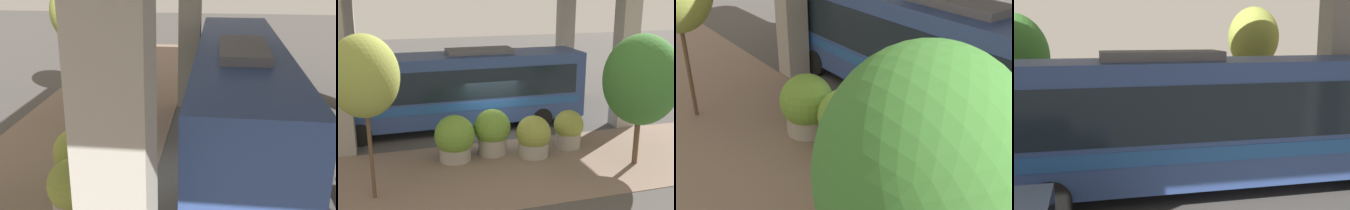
# 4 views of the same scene
# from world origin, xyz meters

# --- Properties ---
(ground_plane) EXTENTS (80.00, 80.00, 0.00)m
(ground_plane) POSITION_xyz_m (0.00, 0.00, 0.00)
(ground_plane) COLOR #474442
(ground_plane) RESTS_ON ground
(sidewalk_strip) EXTENTS (6.00, 40.00, 0.02)m
(sidewalk_strip) POSITION_xyz_m (-3.00, 0.00, 0.01)
(sidewalk_strip) COLOR #7A6656
(sidewalk_strip) RESTS_ON ground
(bus) EXTENTS (2.67, 12.54, 3.87)m
(bus) POSITION_xyz_m (2.38, 1.51, 2.09)
(bus) COLOR #334C8C
(bus) RESTS_ON ground
(fire_hydrant) EXTENTS (0.45, 0.22, 0.96)m
(fire_hydrant) POSITION_xyz_m (-0.73, -1.14, 0.49)
(fire_hydrant) COLOR gold
(fire_hydrant) RESTS_ON ground
(planter_front) EXTENTS (1.61, 1.61, 1.86)m
(planter_front) POSITION_xyz_m (-1.55, 2.21, 0.92)
(planter_front) COLOR #9E998E
(planter_front) RESTS_ON ground
(planter_middle) EXTENTS (1.41, 1.41, 1.70)m
(planter_middle) POSITION_xyz_m (-2.01, -0.94, 0.82)
(planter_middle) COLOR #9E998E
(planter_middle) RESTS_ON ground
(planter_back) EXTENTS (1.28, 1.28, 1.66)m
(planter_back) POSITION_xyz_m (-1.54, -2.70, 0.84)
(planter_back) COLOR #9E998E
(planter_back) RESTS_ON ground
(planter_extra) EXTENTS (1.50, 1.50, 1.91)m
(planter_extra) POSITION_xyz_m (-1.33, 0.61, 0.97)
(planter_extra) COLOR #9E998E
(planter_extra) RESTS_ON ground
(street_tree_far) EXTENTS (2.86, 2.86, 5.09)m
(street_tree_far) POSITION_xyz_m (-3.88, -4.48, 3.36)
(street_tree_far) COLOR brown
(street_tree_far) RESTS_ON ground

